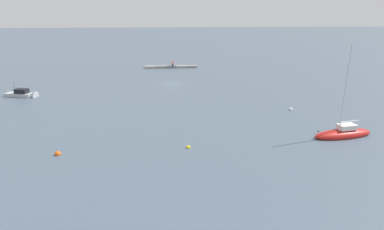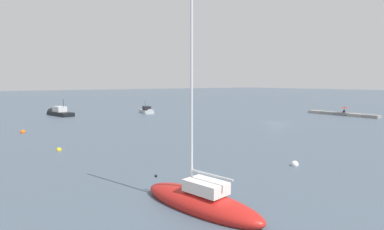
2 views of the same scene
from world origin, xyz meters
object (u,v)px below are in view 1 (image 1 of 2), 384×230
at_px(umbrella_open_red, 173,62).
at_px(sailboat_red_mid, 343,133).
at_px(motorboat_grey_mid, 24,95).
at_px(mooring_buoy_near, 58,154).
at_px(person_seated_dark_left, 173,65).
at_px(mooring_buoy_mid, 291,109).
at_px(mooring_buoy_far, 188,147).

height_order(umbrella_open_red, sailboat_red_mid, sailboat_red_mid).
distance_m(umbrella_open_red, motorboat_grey_mid, 42.66).
height_order(umbrella_open_red, mooring_buoy_near, umbrella_open_red).
bearing_deg(person_seated_dark_left, sailboat_red_mid, 102.54).
height_order(umbrella_open_red, motorboat_grey_mid, motorboat_grey_mid).
relative_size(sailboat_red_mid, mooring_buoy_mid, 19.82).
bearing_deg(motorboat_grey_mid, sailboat_red_mid, 77.74).
bearing_deg(mooring_buoy_mid, mooring_buoy_near, 24.56).
xyz_separation_m(person_seated_dark_left, umbrella_open_red, (0.01, -0.22, 0.87)).
relative_size(person_seated_dark_left, sailboat_red_mid, 0.06).
bearing_deg(mooring_buoy_near, person_seated_dark_left, -103.89).
distance_m(person_seated_dark_left, mooring_buoy_near, 60.24).
height_order(umbrella_open_red, mooring_buoy_mid, umbrella_open_red).
distance_m(mooring_buoy_near, mooring_buoy_far, 15.34).
relative_size(person_seated_dark_left, umbrella_open_red, 0.53).
distance_m(umbrella_open_red, mooring_buoy_near, 60.47).
bearing_deg(motorboat_grey_mid, umbrella_open_red, 149.78).
bearing_deg(motorboat_grey_mid, mooring_buoy_near, 41.90).
bearing_deg(mooring_buoy_mid, umbrella_open_red, -66.19).
bearing_deg(umbrella_open_red, motorboat_grey_mid, 46.23).
distance_m(person_seated_dark_left, umbrella_open_red, 0.89).
bearing_deg(mooring_buoy_far, mooring_buoy_near, 3.28).
distance_m(person_seated_dark_left, sailboat_red_mid, 59.45).
distance_m(person_seated_dark_left, motorboat_grey_mid, 42.50).
height_order(sailboat_red_mid, mooring_buoy_far, sailboat_red_mid).
bearing_deg(sailboat_red_mid, umbrella_open_red, 11.66).
height_order(sailboat_red_mid, motorboat_grey_mid, sailboat_red_mid).
bearing_deg(person_seated_dark_left, mooring_buoy_mid, 105.02).
distance_m(mooring_buoy_near, mooring_buoy_mid, 36.92).
height_order(person_seated_dark_left, motorboat_grey_mid, motorboat_grey_mid).
height_order(mooring_buoy_near, mooring_buoy_far, mooring_buoy_near).
height_order(sailboat_red_mid, mooring_buoy_mid, sailboat_red_mid).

